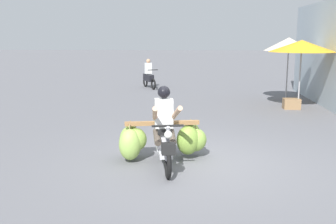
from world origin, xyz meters
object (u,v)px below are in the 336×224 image
(motorbike_main_loaded, at_px, (161,138))
(market_umbrella_further_along, at_px, (289,44))
(produce_crate, at_px, (292,104))
(market_umbrella_near_shop, at_px, (302,46))
(motorbike_distant_ahead_left, at_px, (149,76))

(motorbike_main_loaded, height_order, market_umbrella_further_along, market_umbrella_further_along)
(market_umbrella_further_along, xyz_separation_m, produce_crate, (-0.15, -1.58, -2.00))
(market_umbrella_near_shop, relative_size, market_umbrella_further_along, 0.97)
(market_umbrella_near_shop, distance_m, market_umbrella_further_along, 1.60)
(motorbike_distant_ahead_left, height_order, produce_crate, motorbike_distant_ahead_left)
(motorbike_distant_ahead_left, relative_size, produce_crate, 2.64)
(motorbike_main_loaded, xyz_separation_m, produce_crate, (4.00, 6.11, -0.31))
(motorbike_distant_ahead_left, relative_size, market_umbrella_further_along, 0.61)
(produce_crate, bearing_deg, motorbike_main_loaded, -123.20)
(market_umbrella_near_shop, xyz_separation_m, produce_crate, (-0.22, 0.02, -1.97))
(market_umbrella_near_shop, bearing_deg, market_umbrella_further_along, 92.46)
(motorbike_distant_ahead_left, bearing_deg, market_umbrella_near_shop, -41.67)
(motorbike_main_loaded, bearing_deg, market_umbrella_near_shop, 55.31)
(motorbike_distant_ahead_left, distance_m, produce_crate, 7.58)
(motorbike_main_loaded, height_order, market_umbrella_near_shop, market_umbrella_near_shop)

